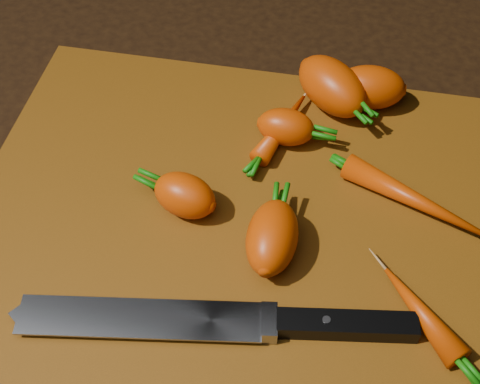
# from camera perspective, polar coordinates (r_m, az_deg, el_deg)

# --- Properties ---
(ground) EXTENTS (2.00, 2.00, 0.01)m
(ground) POSITION_cam_1_polar(r_m,az_deg,el_deg) (0.63, -0.17, -2.68)
(ground) COLOR black
(cutting_board) EXTENTS (0.50, 0.40, 0.01)m
(cutting_board) POSITION_cam_1_polar(r_m,az_deg,el_deg) (0.63, -0.17, -2.08)
(cutting_board) COLOR #894D0F
(cutting_board) RESTS_ON ground
(carrot_0) EXTENTS (0.07, 0.06, 0.04)m
(carrot_0) POSITION_cam_1_polar(r_m,az_deg,el_deg) (0.61, -4.73, -0.28)
(carrot_0) COLOR #C03C05
(carrot_0) RESTS_ON cutting_board
(carrot_1) EXTENTS (0.10, 0.10, 0.05)m
(carrot_1) POSITION_cam_1_polar(r_m,az_deg,el_deg) (0.71, 7.86, 8.94)
(carrot_1) COLOR #C03C05
(carrot_1) RESTS_ON cutting_board
(carrot_2) EXTENTS (0.05, 0.08, 0.04)m
(carrot_2) POSITION_cam_1_polar(r_m,az_deg,el_deg) (0.58, 2.76, -3.88)
(carrot_2) COLOR #C03C05
(carrot_2) RESTS_ON cutting_board
(carrot_3) EXTENTS (0.08, 0.05, 0.05)m
(carrot_3) POSITION_cam_1_polar(r_m,az_deg,el_deg) (0.72, 11.02, 8.76)
(carrot_3) COLOR #C03C05
(carrot_3) RESTS_ON cutting_board
(carrot_4) EXTENTS (0.06, 0.04, 0.04)m
(carrot_4) POSITION_cam_1_polar(r_m,az_deg,el_deg) (0.67, 3.94, 5.56)
(carrot_4) COLOR #C03C05
(carrot_4) RESTS_ON cutting_board
(carrot_5) EXTENTS (0.05, 0.10, 0.02)m
(carrot_5) POSITION_cam_1_polar(r_m,az_deg,el_deg) (0.68, 3.62, 5.60)
(carrot_5) COLOR #C03C05
(carrot_5) RESTS_ON cutting_board
(carrot_6) EXTENTS (0.14, 0.08, 0.03)m
(carrot_6) POSITION_cam_1_polar(r_m,az_deg,el_deg) (0.63, 14.70, -0.64)
(carrot_6) COLOR #C03C05
(carrot_6) RESTS_ON cutting_board
(carrot_7) EXTENTS (0.08, 0.09, 0.02)m
(carrot_7) POSITION_cam_1_polar(r_m,az_deg,el_deg) (0.57, 15.19, -9.89)
(carrot_7) COLOR #C03C05
(carrot_7) RESTS_ON cutting_board
(knife) EXTENTS (0.33, 0.08, 0.02)m
(knife) POSITION_cam_1_polar(r_m,az_deg,el_deg) (0.56, -6.54, -10.72)
(knife) COLOR gray
(knife) RESTS_ON cutting_board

